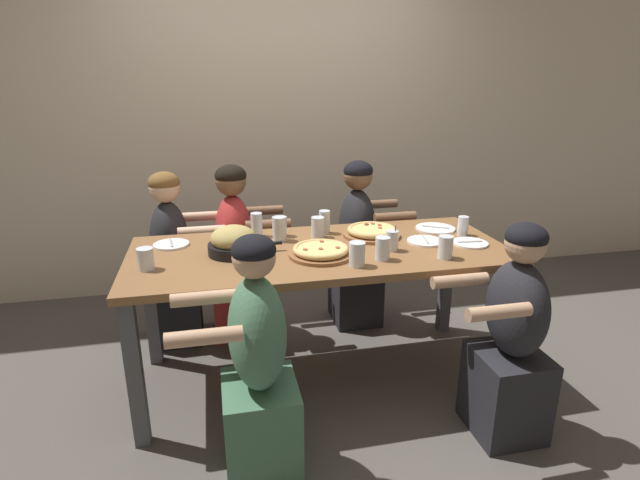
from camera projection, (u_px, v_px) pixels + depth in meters
name	position (u px, v px, depth m)	size (l,w,h in m)	color
ground_plane	(320.00, 375.00, 2.94)	(18.00, 18.00, 0.00)	#514C47
restaurant_back_panel	(278.00, 87.00, 3.85)	(10.00, 0.06, 3.20)	beige
dining_table	(320.00, 264.00, 2.72)	(2.03, 0.86, 0.79)	brown
pizza_board_main	(321.00, 251.00, 2.58)	(0.34, 0.34, 0.05)	brown
pizza_board_second	(372.00, 232.00, 2.90)	(0.33, 0.33, 0.05)	brown
skillet_bowl	(234.00, 242.00, 2.60)	(0.39, 0.27, 0.15)	black
empty_plate_a	(470.00, 243.00, 2.77)	(0.20, 0.20, 0.02)	white
empty_plate_b	(171.00, 244.00, 2.75)	(0.19, 0.19, 0.02)	white
empty_plate_c	(425.00, 241.00, 2.80)	(0.20, 0.20, 0.02)	white
empty_plate_d	(435.00, 228.00, 3.03)	(0.24, 0.24, 0.02)	white
cocktail_glass_blue	(392.00, 242.00, 2.66)	(0.07, 0.07, 0.14)	silver
drinking_glass_a	(382.00, 250.00, 2.52)	(0.07, 0.07, 0.12)	silver
drinking_glass_b	(357.00, 256.00, 2.44)	(0.08, 0.08, 0.12)	silver
drinking_glass_c	(445.00, 248.00, 2.54)	(0.07, 0.07, 0.12)	silver
drinking_glass_d	(146.00, 260.00, 2.39)	(0.08, 0.08, 0.11)	silver
drinking_glass_e	(257.00, 225.00, 2.89)	(0.07, 0.07, 0.14)	silver
drinking_glass_f	(318.00, 228.00, 2.87)	(0.08, 0.08, 0.12)	silver
drinking_glass_g	(463.00, 227.00, 2.91)	(0.06, 0.06, 0.11)	silver
drinking_glass_h	(324.00, 223.00, 2.95)	(0.07, 0.07, 0.14)	silver
drinking_glass_i	(279.00, 230.00, 2.81)	(0.08, 0.08, 0.14)	silver
drinking_glass_j	(281.00, 226.00, 2.90)	(0.07, 0.07, 0.12)	silver
diner_near_midleft	(258.00, 372.00, 2.10)	(0.51, 0.40, 1.10)	#477556
diner_far_left	(173.00, 266.00, 3.22)	(0.51, 0.40, 1.13)	#232328
diner_far_midleft	(236.00, 259.00, 3.29)	(0.51, 0.40, 1.16)	#B22D2D
diner_far_midright	(357.00, 250.00, 3.46)	(0.51, 0.40, 1.15)	#232328
diner_near_right	(511.00, 343.00, 2.35)	(0.51, 0.40, 1.08)	#232328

